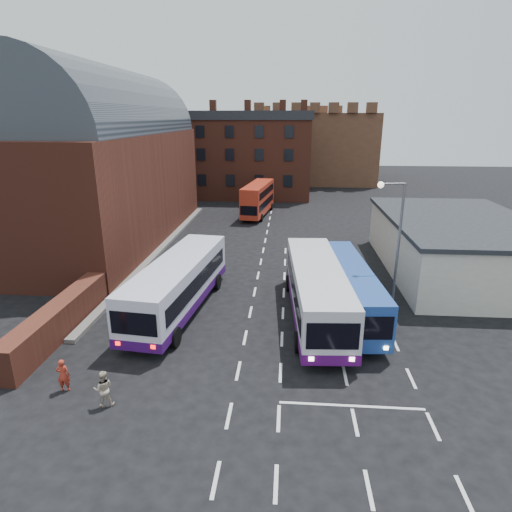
# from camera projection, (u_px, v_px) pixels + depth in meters

# --- Properties ---
(ground) EXTENTS (180.00, 180.00, 0.00)m
(ground) POSITION_uv_depth(u_px,v_px,m) (240.00, 362.00, 20.98)
(ground) COLOR black
(railway_station) EXTENTS (12.00, 28.00, 16.00)m
(railway_station) POSITION_uv_depth(u_px,v_px,m) (99.00, 160.00, 39.65)
(railway_station) COLOR #602B1E
(railway_station) RESTS_ON ground
(forecourt_wall) EXTENTS (1.20, 10.00, 1.80)m
(forecourt_wall) POSITION_uv_depth(u_px,v_px,m) (59.00, 319.00, 23.35)
(forecourt_wall) COLOR #602B1E
(forecourt_wall) RESTS_ON ground
(cream_building) EXTENTS (10.40, 16.40, 4.25)m
(cream_building) POSITION_uv_depth(u_px,v_px,m) (457.00, 245.00, 32.47)
(cream_building) COLOR beige
(cream_building) RESTS_ON ground
(brick_terrace) EXTENTS (22.00, 10.00, 11.00)m
(brick_terrace) POSITION_uv_depth(u_px,v_px,m) (235.00, 159.00, 63.30)
(brick_terrace) COLOR brown
(brick_terrace) RESTS_ON ground
(castle_keep) EXTENTS (22.00, 22.00, 12.00)m
(castle_keep) POSITION_uv_depth(u_px,v_px,m) (310.00, 147.00, 81.21)
(castle_keep) COLOR brown
(castle_keep) RESTS_ON ground
(bus_white_outbound) EXTENTS (4.02, 12.10, 3.24)m
(bus_white_outbound) POSITION_uv_depth(u_px,v_px,m) (178.00, 282.00, 25.95)
(bus_white_outbound) COLOR silver
(bus_white_outbound) RESTS_ON ground
(bus_white_inbound) EXTENTS (3.60, 12.14, 3.27)m
(bus_white_inbound) POSITION_uv_depth(u_px,v_px,m) (317.00, 288.00, 24.91)
(bus_white_inbound) COLOR silver
(bus_white_inbound) RESTS_ON ground
(bus_blue) EXTENTS (3.41, 11.18, 3.01)m
(bus_blue) POSITION_uv_depth(u_px,v_px,m) (347.00, 287.00, 25.54)
(bus_blue) COLOR #204493
(bus_blue) RESTS_ON ground
(bus_red_double) EXTENTS (3.45, 9.78, 3.83)m
(bus_red_double) POSITION_uv_depth(u_px,v_px,m) (258.00, 199.00, 51.36)
(bus_red_double) COLOR #B7301B
(bus_red_double) RESTS_ON ground
(street_lamp) EXTENTS (1.62, 0.49, 8.05)m
(street_lamp) POSITION_uv_depth(u_px,v_px,m) (395.00, 237.00, 24.60)
(street_lamp) COLOR slate
(street_lamp) RESTS_ON ground
(pedestrian_red) EXTENTS (0.61, 0.46, 1.53)m
(pedestrian_red) POSITION_uv_depth(u_px,v_px,m) (63.00, 375.00, 18.55)
(pedestrian_red) COLOR #A42D1C
(pedestrian_red) RESTS_ON ground
(pedestrian_beige) EXTENTS (0.93, 0.82, 1.60)m
(pedestrian_beige) POSITION_uv_depth(u_px,v_px,m) (103.00, 389.00, 17.57)
(pedestrian_beige) COLOR #BAA88F
(pedestrian_beige) RESTS_ON ground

